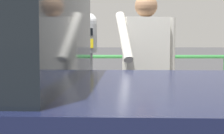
# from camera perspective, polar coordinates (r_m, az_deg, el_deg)

# --- Properties ---
(parking_meter) EXTENTS (0.16, 0.17, 1.54)m
(parking_meter) POSITION_cam_1_polar(r_m,az_deg,el_deg) (3.50, -3.78, 1.55)
(parking_meter) COLOR slate
(parking_meter) RESTS_ON sidewalk_curb
(pedestrian_at_meter) EXTENTS (0.63, 0.63, 1.73)m
(pedestrian_at_meter) POSITION_cam_1_polar(r_m,az_deg,el_deg) (3.58, 5.61, 0.07)
(pedestrian_at_meter) COLOR slate
(pedestrian_at_meter) RESTS_ON sidewalk_curb
(background_railing) EXTENTS (24.06, 0.06, 1.02)m
(background_railing) POSITION_cam_1_polar(r_m,az_deg,el_deg) (6.07, -4.07, -0.65)
(background_railing) COLOR #2D7A38
(background_railing) RESTS_ON sidewalk_curb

